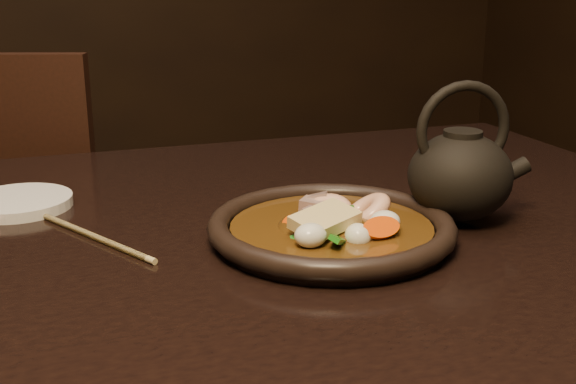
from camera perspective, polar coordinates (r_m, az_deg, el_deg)
name	(u,v)px	position (r m, az deg, el deg)	size (l,w,h in m)	color
table	(35,341)	(0.76, -19.36, -11.05)	(1.60, 0.90, 0.75)	black
chair	(13,265)	(1.46, -20.92, -5.40)	(0.53, 0.53, 0.90)	black
plate	(331,229)	(0.75, 3.44, -2.91)	(0.26, 0.26, 0.03)	black
stirfry	(333,224)	(0.74, 3.59, -2.57)	(0.13, 0.13, 0.05)	#3D240B
saucer_right	(18,202)	(0.91, -20.54, -0.78)	(0.13, 0.13, 0.01)	silver
chopsticks	(87,234)	(0.79, -15.59, -3.18)	(0.12, 0.20, 0.01)	tan
teapot	(461,171)	(0.81, 13.50, 1.59)	(0.14, 0.11, 0.15)	black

